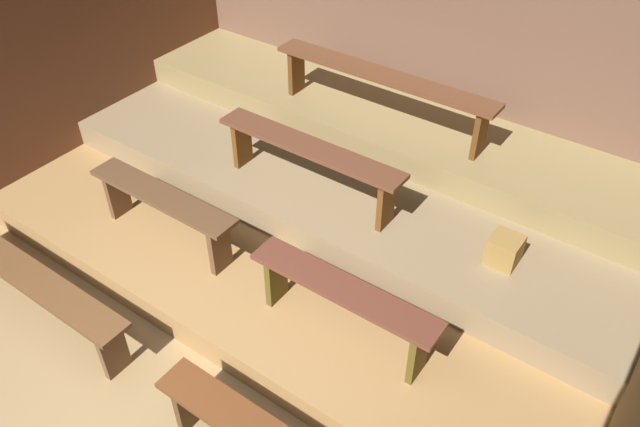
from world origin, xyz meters
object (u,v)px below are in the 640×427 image
Objects in this scene: bench_upper_center at (382,83)px; wooden_crate_middle at (504,250)px; bench_floor_left at (25,278)px; bench_lower_left at (163,205)px; bench_lower_right at (343,299)px; bench_middle_center at (309,156)px.

bench_upper_center is 9.54× the size of wooden_crate_middle.
bench_floor_left is 1.49× the size of bench_lower_left.
bench_floor_left is 1.14m from bench_lower_left.
wooden_crate_middle is (0.69, 1.08, 0.00)m from bench_lower_right.
bench_lower_right is at bearing -122.48° from wooden_crate_middle.
bench_upper_center reaches higher than bench_lower_right.
bench_middle_center is at bearing 136.00° from bench_lower_right.
bench_upper_center is at bearing 85.10° from bench_middle_center.
bench_middle_center is at bearing -174.79° from wooden_crate_middle.
bench_middle_center is at bearing -94.90° from bench_upper_center.
bench_floor_left is 2.35m from bench_middle_center.
bench_lower_left is at bearing -113.86° from bench_upper_center.
bench_upper_center is 1.85m from wooden_crate_middle.
bench_floor_left is 9.42× the size of wooden_crate_middle.
bench_upper_center is (1.28, 2.94, 0.74)m from bench_floor_left.
bench_middle_center is 7.61× the size of wooden_crate_middle.
bench_lower_right is 2.16m from bench_upper_center.
bench_middle_center is (-0.97, 0.93, 0.26)m from bench_lower_right.
bench_upper_center is (-0.88, 1.91, 0.52)m from bench_lower_right.
bench_floor_left is at bearing -143.41° from wooden_crate_middle.
bench_lower_left is 0.66× the size of bench_upper_center.
bench_floor_left is at bearing -154.46° from bench_lower_right.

